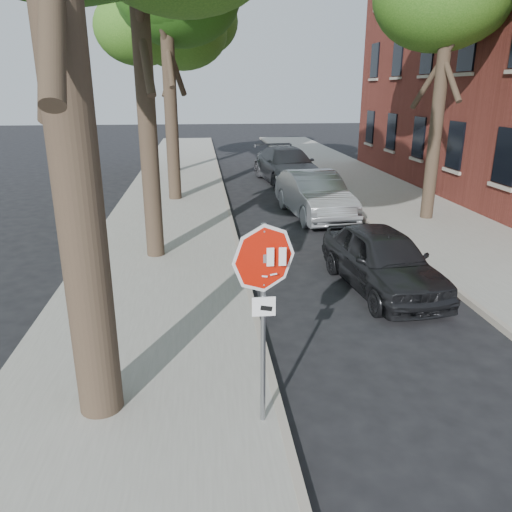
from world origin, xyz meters
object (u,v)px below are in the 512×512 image
Objects in this scene: car_b at (314,195)px; car_c at (287,165)px; car_a at (382,259)px; stop_sign at (264,288)px; tree_far at (167,22)px.

car_b is 0.84× the size of car_c.
car_b reaches higher than car_a.
stop_sign is at bearing -131.26° from car_a.
car_b is (5.13, -10.16, -6.45)m from tree_far.
stop_sign is 11.47m from car_b.
car_a is 0.86× the size of car_b.
car_b is at bearing -98.41° from car_c.
tree_far is at bearing 95.46° from stop_sign.
car_a is 13.18m from car_c.
tree_far is (-2.02, 21.14, 5.26)m from stop_sign.
car_c is (5.32, -3.53, -6.41)m from tree_far.
stop_sign reaches higher than car_a.
car_c is at bearing -33.56° from tree_far.
stop_sign is 5.57m from car_a.
stop_sign is at bearing -84.54° from tree_far.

